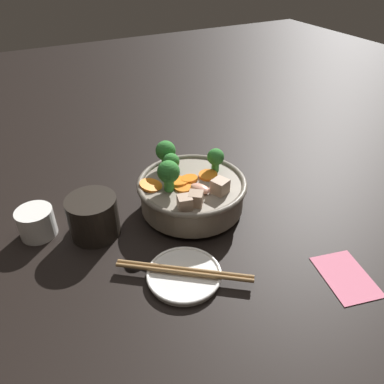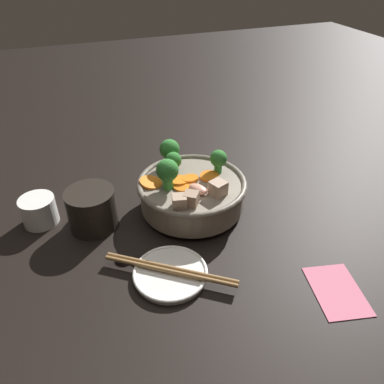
{
  "view_description": "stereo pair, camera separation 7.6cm",
  "coord_description": "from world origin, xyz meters",
  "px_view_note": "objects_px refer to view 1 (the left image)",
  "views": [
    {
      "loc": [
        -0.55,
        0.29,
        0.48
      ],
      "look_at": [
        0.0,
        0.0,
        0.04
      ],
      "focal_mm": 35.0,
      "sensor_mm": 36.0,
      "label": 1
    },
    {
      "loc": [
        -0.58,
        0.22,
        0.48
      ],
      "look_at": [
        0.0,
        0.0,
        0.04
      ],
      "focal_mm": 35.0,
      "sensor_mm": 36.0,
      "label": 2
    }
  ],
  "objects_px": {
    "side_saucer": "(184,275)",
    "dark_mug": "(93,216)",
    "tea_cup": "(36,222)",
    "stirfry_bowl": "(191,190)",
    "chopsticks_pair": "(184,271)"
  },
  "relations": [
    {
      "from": "side_saucer",
      "to": "chopsticks_pair",
      "type": "xyz_separation_m",
      "value": [
        -0.0,
        0.0,
        0.01
      ]
    },
    {
      "from": "tea_cup",
      "to": "dark_mug",
      "type": "xyz_separation_m",
      "value": [
        -0.05,
        -0.1,
        0.01
      ]
    },
    {
      "from": "dark_mug",
      "to": "chopsticks_pair",
      "type": "bearing_deg",
      "value": -151.24
    },
    {
      "from": "stirfry_bowl",
      "to": "tea_cup",
      "type": "relative_size",
      "value": 3.24
    },
    {
      "from": "side_saucer",
      "to": "tea_cup",
      "type": "xyz_separation_m",
      "value": [
        0.23,
        0.2,
        0.02
      ]
    },
    {
      "from": "dark_mug",
      "to": "side_saucer",
      "type": "bearing_deg",
      "value": -151.24
    },
    {
      "from": "side_saucer",
      "to": "dark_mug",
      "type": "relative_size",
      "value": 1.09
    },
    {
      "from": "stirfry_bowl",
      "to": "chopsticks_pair",
      "type": "bearing_deg",
      "value": 149.05
    },
    {
      "from": "stirfry_bowl",
      "to": "dark_mug",
      "type": "height_order",
      "value": "stirfry_bowl"
    },
    {
      "from": "side_saucer",
      "to": "chopsticks_pair",
      "type": "relative_size",
      "value": 0.65
    },
    {
      "from": "side_saucer",
      "to": "dark_mug",
      "type": "height_order",
      "value": "dark_mug"
    },
    {
      "from": "tea_cup",
      "to": "chopsticks_pair",
      "type": "bearing_deg",
      "value": -139.01
    },
    {
      "from": "side_saucer",
      "to": "dark_mug",
      "type": "xyz_separation_m",
      "value": [
        0.18,
        0.1,
        0.03
      ]
    },
    {
      "from": "stirfry_bowl",
      "to": "dark_mug",
      "type": "relative_size",
      "value": 1.9
    },
    {
      "from": "stirfry_bowl",
      "to": "tea_cup",
      "type": "distance_m",
      "value": 0.3
    }
  ]
}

